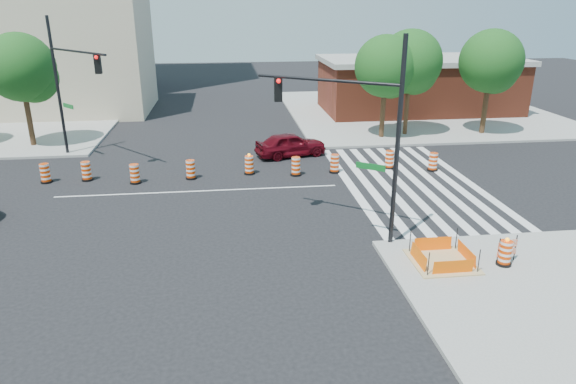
# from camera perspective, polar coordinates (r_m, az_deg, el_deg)

# --- Properties ---
(ground) EXTENTS (120.00, 120.00, 0.00)m
(ground) POSITION_cam_1_polar(r_m,az_deg,el_deg) (26.22, -9.88, 0.10)
(ground) COLOR black
(ground) RESTS_ON ground
(sidewalk_ne) EXTENTS (22.00, 22.00, 0.15)m
(sidewalk_ne) POSITION_cam_1_polar(r_m,az_deg,el_deg) (46.55, 14.04, 8.73)
(sidewalk_ne) COLOR gray
(sidewalk_ne) RESTS_ON ground
(crosswalk_east) EXTENTS (6.75, 13.50, 0.01)m
(crosswalk_east) POSITION_cam_1_polar(r_m,az_deg,el_deg) (27.83, 13.23, 1.06)
(crosswalk_east) COLOR silver
(crosswalk_east) RESTS_ON ground
(lane_centerline) EXTENTS (14.00, 0.12, 0.01)m
(lane_centerline) POSITION_cam_1_polar(r_m,az_deg,el_deg) (26.22, -9.88, 0.11)
(lane_centerline) COLOR silver
(lane_centerline) RESTS_ON ground
(excavation_pit) EXTENTS (2.20, 2.20, 0.90)m
(excavation_pit) POSITION_cam_1_polar(r_m,az_deg,el_deg) (19.38, 16.74, -7.29)
(excavation_pit) COLOR tan
(excavation_pit) RESTS_ON ground
(brick_storefront) EXTENTS (16.50, 8.50, 4.60)m
(brick_storefront) POSITION_cam_1_polar(r_m,az_deg,el_deg) (46.18, 14.28, 11.45)
(brick_storefront) COLOR maroon
(brick_storefront) RESTS_ON ground
(beige_midrise) EXTENTS (14.00, 10.00, 10.00)m
(beige_midrise) POSITION_cam_1_polar(r_m,az_deg,el_deg) (48.69, -23.86, 14.01)
(beige_midrise) COLOR #BFB192
(beige_midrise) RESTS_ON ground
(red_coupe) EXTENTS (4.66, 2.85, 1.48)m
(red_coupe) POSITION_cam_1_polar(r_m,az_deg,el_deg) (31.64, 0.30, 5.31)
(red_coupe) COLOR #510710
(red_coupe) RESTS_ON ground
(signal_pole_se) EXTENTS (4.91, 3.49, 7.79)m
(signal_pole_se) POSITION_cam_1_polar(r_m,az_deg,el_deg) (19.50, 7.61, 7.88)
(signal_pole_se) COLOR black
(signal_pole_se) RESTS_ON ground
(signal_pole_nw) EXTENTS (4.11, 4.73, 8.10)m
(signal_pole_nw) POSITION_cam_1_polar(r_m,az_deg,el_deg) (32.46, -23.15, 11.72)
(signal_pole_nw) COLOR black
(signal_pole_nw) RESTS_ON ground
(pit_drum) EXTENTS (0.54, 0.54, 1.06)m
(pit_drum) POSITION_cam_1_polar(r_m,az_deg,el_deg) (19.79, 22.98, -6.32)
(pit_drum) COLOR black
(pit_drum) RESTS_ON ground
(barricade) EXTENTS (0.83, 0.23, 0.99)m
(barricade) POSITION_cam_1_polar(r_m,az_deg,el_deg) (19.98, 23.17, -5.75)
(barricade) COLOR #DD3A04
(barricade) RESTS_ON ground
(tree_north_b) EXTENTS (4.28, 4.28, 7.27)m
(tree_north_b) POSITION_cam_1_polar(r_m,az_deg,el_deg) (36.99, -27.46, 11.81)
(tree_north_b) COLOR #382314
(tree_north_b) RESTS_ON ground
(tree_north_c) EXTENTS (4.13, 4.13, 7.02)m
(tree_north_c) POSITION_cam_1_polar(r_m,az_deg,el_deg) (35.82, 10.83, 13.19)
(tree_north_c) COLOR #382314
(tree_north_c) RESTS_ON ground
(tree_north_d) EXTENTS (4.31, 4.31, 7.33)m
(tree_north_d) POSITION_cam_1_polar(r_m,az_deg,el_deg) (36.93, 13.45, 13.54)
(tree_north_d) COLOR #382314
(tree_north_d) RESTS_ON ground
(tree_north_e) EXTENTS (4.31, 4.31, 7.33)m
(tree_north_e) POSITION_cam_1_polar(r_m,az_deg,el_deg) (38.88, 21.63, 13.01)
(tree_north_e) COLOR #382314
(tree_north_e) RESTS_ON ground
(median_drum_1) EXTENTS (0.60, 0.60, 1.02)m
(median_drum_1) POSITION_cam_1_polar(r_m,az_deg,el_deg) (29.79, -25.36, 1.83)
(median_drum_1) COLOR black
(median_drum_1) RESTS_ON ground
(median_drum_2) EXTENTS (0.60, 0.60, 1.02)m
(median_drum_2) POSITION_cam_1_polar(r_m,az_deg,el_deg) (29.30, -21.49, 2.11)
(median_drum_2) COLOR black
(median_drum_2) RESTS_ON ground
(median_drum_3) EXTENTS (0.60, 0.60, 1.02)m
(median_drum_3) POSITION_cam_1_polar(r_m,az_deg,el_deg) (28.00, -16.66, 1.88)
(median_drum_3) COLOR black
(median_drum_3) RESTS_ON ground
(median_drum_4) EXTENTS (0.60, 0.60, 1.02)m
(median_drum_4) POSITION_cam_1_polar(r_m,az_deg,el_deg) (28.02, -10.76, 2.40)
(median_drum_4) COLOR black
(median_drum_4) RESTS_ON ground
(median_drum_5) EXTENTS (0.60, 0.60, 1.18)m
(median_drum_5) POSITION_cam_1_polar(r_m,az_deg,el_deg) (28.39, -4.33, 2.96)
(median_drum_5) COLOR black
(median_drum_5) RESTS_ON ground
(median_drum_6) EXTENTS (0.60, 0.60, 1.02)m
(median_drum_6) POSITION_cam_1_polar(r_m,az_deg,el_deg) (28.08, 0.88, 2.80)
(median_drum_6) COLOR black
(median_drum_6) RESTS_ON ground
(median_drum_7) EXTENTS (0.60, 0.60, 1.02)m
(median_drum_7) POSITION_cam_1_polar(r_m,az_deg,el_deg) (28.69, 5.21, 3.10)
(median_drum_7) COLOR black
(median_drum_7) RESTS_ON ground
(median_drum_8) EXTENTS (0.60, 0.60, 1.02)m
(median_drum_8) POSITION_cam_1_polar(r_m,az_deg,el_deg) (29.87, 11.20, 3.49)
(median_drum_8) COLOR black
(median_drum_8) RESTS_ON ground
(median_drum_9) EXTENTS (0.60, 0.60, 1.02)m
(median_drum_9) POSITION_cam_1_polar(r_m,az_deg,el_deg) (30.01, 15.81, 3.18)
(median_drum_9) COLOR black
(median_drum_9) RESTS_ON ground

